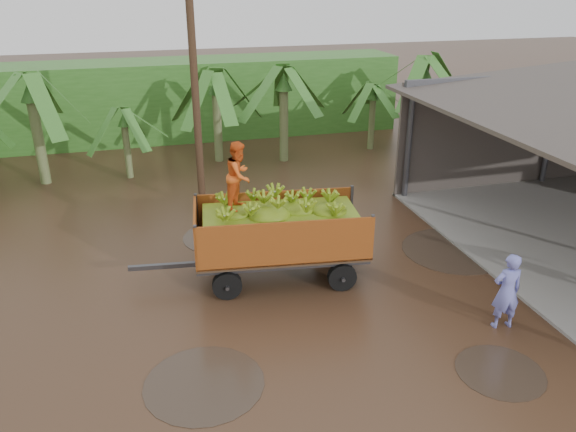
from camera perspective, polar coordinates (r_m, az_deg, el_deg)
name	(u,v)px	position (r m, az deg, el deg)	size (l,w,h in m)	color
ground	(309,302)	(13.74, 2.16, -8.71)	(100.00, 100.00, 0.00)	black
hedge_north	(169,100)	(27.68, -12.00, 11.49)	(22.00, 3.00, 3.60)	#2D661E
banana_trailer	(279,230)	(14.22, -0.92, -1.45)	(6.08, 2.60, 3.67)	#CB601D
man_blue	(507,291)	(13.29, 21.33, -7.13)	(0.66, 0.44, 1.82)	#7275D0
utility_pole	(195,81)	(18.00, -9.48, 13.37)	(1.20, 0.24, 8.39)	#47301E
banana_plants	(131,151)	(19.61, -15.65, 6.36)	(24.10, 20.84, 4.21)	#2D661E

